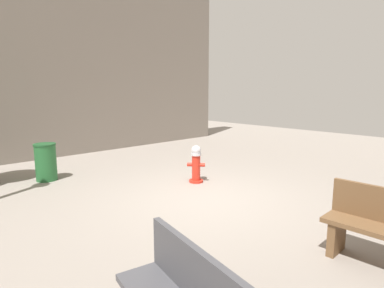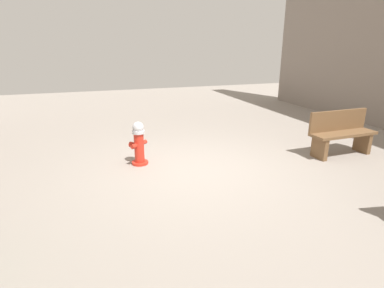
% 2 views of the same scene
% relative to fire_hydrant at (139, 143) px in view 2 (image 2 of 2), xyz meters
% --- Properties ---
extents(ground_plane, '(23.40, 23.40, 0.00)m').
position_rel_fire_hydrant_xyz_m(ground_plane, '(-1.00, 0.70, -0.43)').
color(ground_plane, gray).
extents(fire_hydrant, '(0.38, 0.38, 0.87)m').
position_rel_fire_hydrant_xyz_m(fire_hydrant, '(0.00, 0.00, 0.00)').
color(fire_hydrant, red).
rests_on(fire_hydrant, ground_plane).
extents(bench_near, '(1.50, 0.48, 0.95)m').
position_rel_fire_hydrant_xyz_m(bench_near, '(-4.20, 0.84, 0.05)').
color(bench_near, brown).
rests_on(bench_near, ground_plane).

